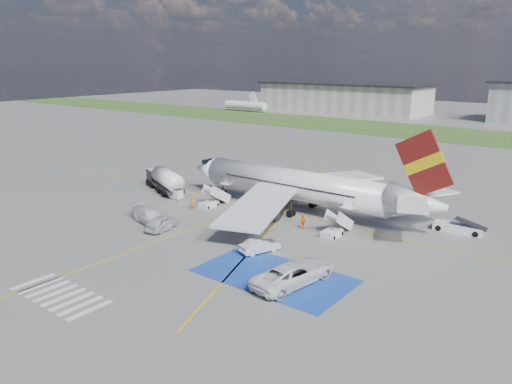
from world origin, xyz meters
TOP-DOWN VIEW (x-y plane):
  - ground at (0.00, 0.00)m, footprint 400.00×400.00m
  - grass_strip at (0.00, 95.00)m, footprint 400.00×30.00m
  - taxiway_line_main at (0.00, 12.00)m, footprint 120.00×0.20m
  - taxiway_line_cross at (-5.00, -10.00)m, footprint 0.20×60.00m
  - taxiway_line_diag at (0.00, 12.00)m, footprint 20.71×56.45m
  - staging_box at (10.00, -4.00)m, footprint 14.00×8.00m
  - crosswalk at (-1.80, -18.00)m, footprint 9.00×4.00m
  - terminal_west at (-55.00, 130.00)m, footprint 60.00×22.00m
  - airliner at (1.51, 14.00)m, footprint 36.81×32.95m
  - airstairs_fwd at (-9.50, 8.70)m, footprint 1.90×5.20m
  - airstairs_aft at (9.00, 8.70)m, footprint 1.90×5.20m
  - fuel_tanker at (-20.16, 10.31)m, footprint 10.23×6.42m
  - gpu_cart at (-15.76, 8.38)m, footprint 1.84×1.23m
  - belt_loader at (19.58, 18.36)m, footprint 5.76×2.53m
  - car_silver_a at (-7.56, -1.56)m, footprint 2.95×5.18m
  - car_silver_b at (5.53, -0.25)m, footprint 2.87×4.54m
  - van_white_a at (12.29, -4.19)m, footprint 4.01×7.02m
  - van_white_b at (-10.25, -0.97)m, footprint 6.24×3.88m
  - crew_fwd at (-10.18, 6.04)m, footprint 0.75×0.67m
  - crew_nose at (-9.82, 11.60)m, footprint 1.00×0.96m
  - crew_aft at (5.08, 8.53)m, footprint 0.43×0.99m

SIDE VIEW (x-z plane):
  - ground at x=0.00m, z-range 0.00..0.00m
  - grass_strip at x=0.00m, z-range 0.00..0.01m
  - taxiway_line_main at x=0.00m, z-range 0.00..0.01m
  - taxiway_line_cross at x=-5.00m, z-range 0.00..0.01m
  - taxiway_line_diag at x=0.00m, z-range 0.00..0.01m
  - staging_box at x=10.00m, z-range 0.00..0.01m
  - crosswalk at x=-1.80m, z-range 0.00..0.01m
  - belt_loader at x=19.58m, z-range -0.42..1.26m
  - airstairs_fwd at x=-9.50m, z-range -1.18..2.42m
  - airstairs_aft at x=9.00m, z-range -1.18..2.42m
  - gpu_cart at x=-15.76m, z-range -0.07..1.42m
  - car_silver_b at x=5.53m, z-range 0.00..1.41m
  - crew_nose at x=-9.82m, z-range 0.00..1.63m
  - car_silver_a at x=-7.56m, z-range 0.00..1.66m
  - crew_aft at x=5.08m, z-range 0.00..1.68m
  - crew_fwd at x=-10.18m, z-range 0.00..1.73m
  - van_white_b at x=-10.25m, z-range 0.00..2.28m
  - van_white_a at x=12.29m, z-range 0.00..2.49m
  - fuel_tanker at x=-20.16m, z-range -0.27..3.15m
  - airliner at x=1.51m, z-range -2.57..9.35m
  - terminal_west at x=-55.00m, z-range 0.00..10.00m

